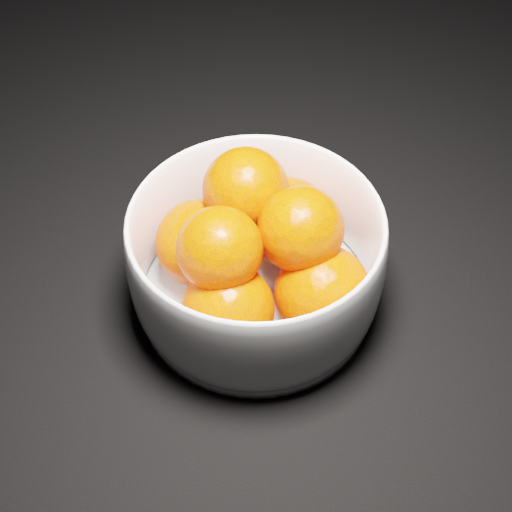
{
  "coord_description": "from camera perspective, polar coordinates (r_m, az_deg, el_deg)",
  "views": [
    {
      "loc": [
        -0.25,
        -0.15,
        0.47
      ],
      "look_at": [
        -0.25,
        0.22,
        0.05
      ],
      "focal_mm": 50.0,
      "sensor_mm": 36.0,
      "label": 1
    }
  ],
  "objects": [
    {
      "name": "bowl",
      "position": [
        0.56,
        0.0,
        -0.33
      ],
      "size": [
        0.2,
        0.2,
        0.1
      ],
      "rotation": [
        0.0,
        0.0,
        0.09
      ],
      "color": "white",
      "rests_on": "ground"
    },
    {
      "name": "orange_pile",
      "position": [
        0.55,
        0.31,
        0.6
      ],
      "size": [
        0.17,
        0.16,
        0.11
      ],
      "color": "#FF4002",
      "rests_on": "bowl"
    }
  ]
}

